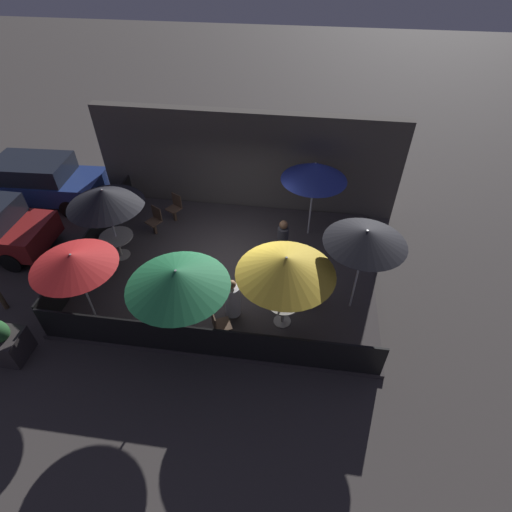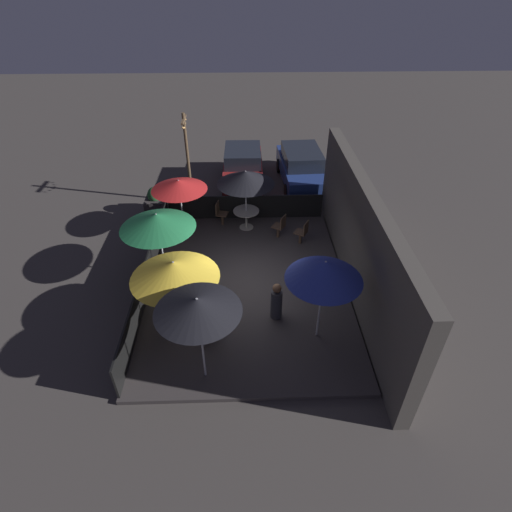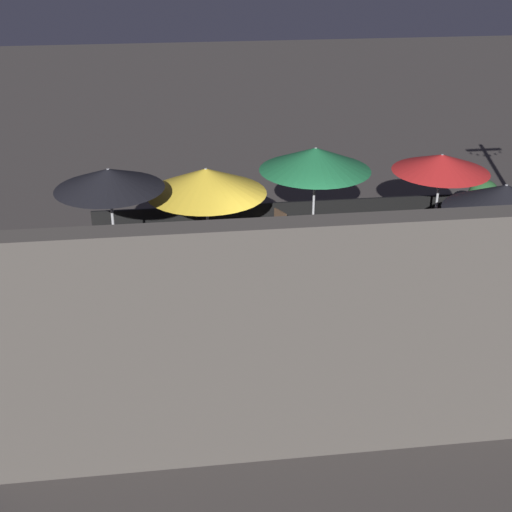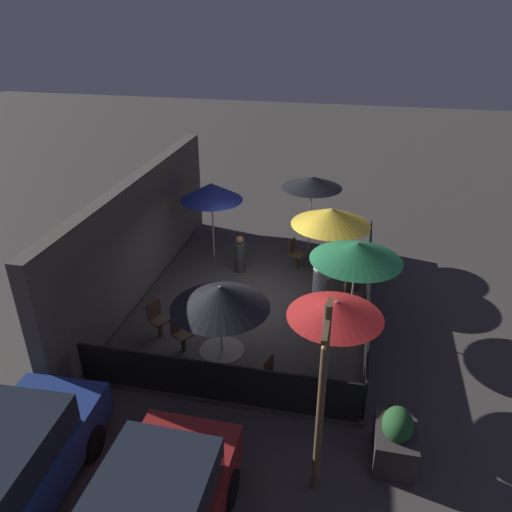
{
  "view_description": "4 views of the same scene",
  "coord_description": "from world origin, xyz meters",
  "px_view_note": "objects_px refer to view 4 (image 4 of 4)",
  "views": [
    {
      "loc": [
        1.87,
        -8.17,
        8.02
      ],
      "look_at": [
        0.83,
        -0.58,
        1.13
      ],
      "focal_mm": 28.0,
      "sensor_mm": 36.0,
      "label": 1
    },
    {
      "loc": [
        9.47,
        -0.02,
        8.2
      ],
      "look_at": [
        -0.31,
        0.28,
        0.96
      ],
      "focal_mm": 28.0,
      "sensor_mm": 36.0,
      "label": 2
    },
    {
      "loc": [
        2.33,
        10.66,
        6.55
      ],
      "look_at": [
        0.89,
        -0.53,
        1.07
      ],
      "focal_mm": 50.0,
      "sensor_mm": 36.0,
      "label": 3
    },
    {
      "loc": [
        -11.44,
        -2.5,
        7.48
      ],
      "look_at": [
        0.2,
        0.03,
        1.33
      ],
      "focal_mm": 35.0,
      "sensor_mm": 36.0,
      "label": 4
    }
  ],
  "objects_px": {
    "patio_umbrella_3": "(312,182)",
    "patron_0": "(320,282)",
    "patio_umbrella_5": "(211,192)",
    "patio_chair_3": "(264,372)",
    "patio_chair_0": "(295,253)",
    "patron_1": "(240,255)",
    "patio_chair_4": "(157,318)",
    "light_post": "(322,395)",
    "patio_umbrella_0": "(220,297)",
    "patio_umbrella_4": "(357,251)",
    "patio_chair_2": "(181,332)",
    "patio_umbrella_1": "(331,216)",
    "patio_chair_1": "(350,288)",
    "planter_box": "(395,439)",
    "dining_table_0": "(222,355)",
    "dining_table_1": "(328,259)",
    "patio_umbrella_2": "(336,309)"
  },
  "relations": [
    {
      "from": "patio_umbrella_3",
      "to": "patron_1",
      "type": "distance_m",
      "value": 3.21
    },
    {
      "from": "patio_chair_2",
      "to": "patron_0",
      "type": "height_order",
      "value": "patron_0"
    },
    {
      "from": "patio_chair_3",
      "to": "patio_chair_4",
      "type": "relative_size",
      "value": 1.01
    },
    {
      "from": "patron_1",
      "to": "patio_chair_2",
      "type": "bearing_deg",
      "value": -43.36
    },
    {
      "from": "dining_table_0",
      "to": "patio_chair_1",
      "type": "bearing_deg",
      "value": -35.83
    },
    {
      "from": "light_post",
      "to": "patio_chair_1",
      "type": "bearing_deg",
      "value": -2.74
    },
    {
      "from": "patio_umbrella_1",
      "to": "patio_umbrella_4",
      "type": "relative_size",
      "value": 1.01
    },
    {
      "from": "patio_umbrella_0",
      "to": "dining_table_0",
      "type": "bearing_deg",
      "value": 180.0
    },
    {
      "from": "patron_1",
      "to": "light_post",
      "type": "height_order",
      "value": "light_post"
    },
    {
      "from": "patio_chair_0",
      "to": "patio_chair_4",
      "type": "height_order",
      "value": "patio_chair_0"
    },
    {
      "from": "patio_chair_2",
      "to": "patio_chair_3",
      "type": "relative_size",
      "value": 0.99
    },
    {
      "from": "patio_umbrella_4",
      "to": "patio_chair_2",
      "type": "relative_size",
      "value": 2.45
    },
    {
      "from": "patio_umbrella_0",
      "to": "dining_table_0",
      "type": "relative_size",
      "value": 2.41
    },
    {
      "from": "patio_umbrella_0",
      "to": "patio_umbrella_5",
      "type": "height_order",
      "value": "patio_umbrella_5"
    },
    {
      "from": "patio_umbrella_0",
      "to": "patron_0",
      "type": "xyz_separation_m",
      "value": [
        3.68,
        -1.72,
        -1.54
      ]
    },
    {
      "from": "patron_0",
      "to": "patron_1",
      "type": "bearing_deg",
      "value": 40.62
    },
    {
      "from": "patio_umbrella_4",
      "to": "patio_umbrella_1",
      "type": "bearing_deg",
      "value": 19.43
    },
    {
      "from": "patio_umbrella_0",
      "to": "patio_umbrella_3",
      "type": "relative_size",
      "value": 0.92
    },
    {
      "from": "patio_chair_0",
      "to": "patron_1",
      "type": "relative_size",
      "value": 0.8
    },
    {
      "from": "patio_umbrella_0",
      "to": "patio_umbrella_4",
      "type": "xyz_separation_m",
      "value": [
        2.73,
        -2.61,
        -0.04
      ]
    },
    {
      "from": "patio_umbrella_2",
      "to": "dining_table_0",
      "type": "xyz_separation_m",
      "value": [
        -0.24,
        2.3,
        -1.33
      ]
    },
    {
      "from": "patron_1",
      "to": "patio_chair_3",
      "type": "bearing_deg",
      "value": -18.03
    },
    {
      "from": "patio_umbrella_1",
      "to": "patron_0",
      "type": "distance_m",
      "value": 1.9
    },
    {
      "from": "patio_chair_3",
      "to": "light_post",
      "type": "relative_size",
      "value": 0.25
    },
    {
      "from": "dining_table_1",
      "to": "patio_umbrella_2",
      "type": "bearing_deg",
      "value": -174.33
    },
    {
      "from": "patio_umbrella_5",
      "to": "patio_chair_2",
      "type": "height_order",
      "value": "patio_umbrella_5"
    },
    {
      "from": "patio_umbrella_1",
      "to": "patio_chair_1",
      "type": "bearing_deg",
      "value": -153.46
    },
    {
      "from": "patio_umbrella_3",
      "to": "patron_0",
      "type": "xyz_separation_m",
      "value": [
        -2.96,
        -0.64,
        -1.81
      ]
    },
    {
      "from": "patio_umbrella_1",
      "to": "dining_table_1",
      "type": "relative_size",
      "value": 2.84
    },
    {
      "from": "planter_box",
      "to": "patio_umbrella_2",
      "type": "bearing_deg",
      "value": 38.82
    },
    {
      "from": "dining_table_0",
      "to": "planter_box",
      "type": "height_order",
      "value": "planter_box"
    },
    {
      "from": "patio_umbrella_3",
      "to": "patio_umbrella_5",
      "type": "height_order",
      "value": "patio_umbrella_3"
    },
    {
      "from": "patio_chair_2",
      "to": "patio_umbrella_0",
      "type": "bearing_deg",
      "value": 0.0
    },
    {
      "from": "patio_umbrella_3",
      "to": "patio_chair_1",
      "type": "distance_m",
      "value": 3.89
    },
    {
      "from": "patio_umbrella_1",
      "to": "patio_chair_0",
      "type": "bearing_deg",
      "value": 72.46
    },
    {
      "from": "patio_umbrella_3",
      "to": "patio_chair_2",
      "type": "bearing_deg",
      "value": 159.06
    },
    {
      "from": "patio_umbrella_0",
      "to": "patio_umbrella_5",
      "type": "distance_m",
      "value": 5.74
    },
    {
      "from": "patio_chair_4",
      "to": "patron_1",
      "type": "xyz_separation_m",
      "value": [
        3.58,
        -1.18,
        0.04
      ]
    },
    {
      "from": "patron_1",
      "to": "patio_umbrella_0",
      "type": "bearing_deg",
      "value": -27.96
    },
    {
      "from": "patio_umbrella_5",
      "to": "patio_chair_3",
      "type": "bearing_deg",
      "value": -154.0
    },
    {
      "from": "patio_chair_0",
      "to": "patio_chair_1",
      "type": "height_order",
      "value": "patio_chair_1"
    },
    {
      "from": "planter_box",
      "to": "patio_umbrella_3",
      "type": "bearing_deg",
      "value": 17.43
    },
    {
      "from": "light_post",
      "to": "patio_umbrella_5",
      "type": "bearing_deg",
      "value": 27.9
    },
    {
      "from": "patio_umbrella_0",
      "to": "patio_umbrella_5",
      "type": "relative_size",
      "value": 0.93
    },
    {
      "from": "patio_umbrella_2",
      "to": "light_post",
      "type": "height_order",
      "value": "light_post"
    },
    {
      "from": "patio_chair_0",
      "to": "patron_0",
      "type": "relative_size",
      "value": 0.81
    },
    {
      "from": "patron_1",
      "to": "planter_box",
      "type": "xyz_separation_m",
      "value": [
        -6.08,
        -4.36,
        -0.16
      ]
    },
    {
      "from": "patio_umbrella_2",
      "to": "patio_umbrella_3",
      "type": "height_order",
      "value": "patio_umbrella_3"
    },
    {
      "from": "patio_umbrella_4",
      "to": "patron_0",
      "type": "xyz_separation_m",
      "value": [
        0.95,
        0.89,
        -1.5
      ]
    },
    {
      "from": "patio_umbrella_0",
      "to": "planter_box",
      "type": "distance_m",
      "value": 4.18
    }
  ]
}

